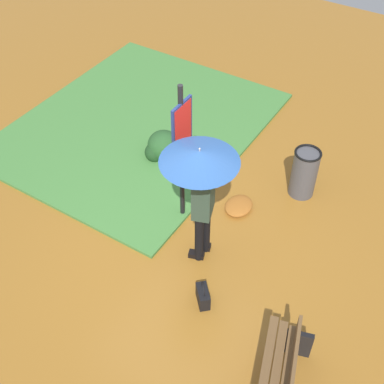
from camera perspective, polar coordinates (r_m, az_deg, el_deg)
ground_plane at (r=7.39m, az=-1.02°, el=-6.63°), size 18.00×18.00×0.00m
grass_verge at (r=9.57m, az=-5.98°, el=7.39°), size 4.80×4.00×0.05m
person_with_umbrella at (r=6.18m, az=1.03°, el=1.72°), size 0.96×0.96×2.04m
info_sign_post at (r=6.88m, az=-1.14°, el=5.74°), size 0.44×0.07×2.30m
handbag at (r=6.78m, az=1.23°, el=-11.47°), size 0.31×0.31×0.37m
park_bench at (r=5.97m, az=9.55°, el=-20.06°), size 1.44×0.77×0.75m
trash_bin at (r=8.11m, az=12.36°, el=2.11°), size 0.42×0.42×0.83m
shrub_cluster at (r=8.72m, az=-3.36°, el=5.08°), size 0.60×0.55×0.49m
leaf_pile_near_person at (r=7.95m, az=5.21°, el=-1.53°), size 0.50×0.40×0.11m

